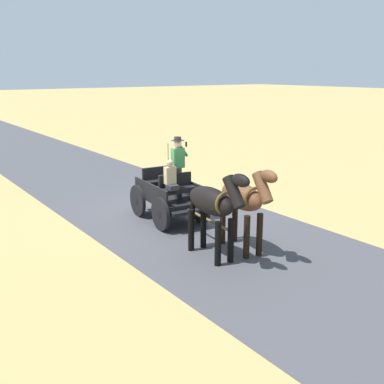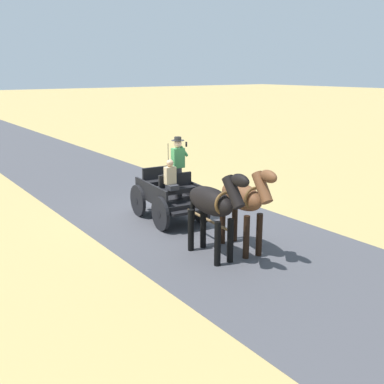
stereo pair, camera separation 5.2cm
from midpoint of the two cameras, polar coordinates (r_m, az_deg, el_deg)
name	(u,v)px [view 2 (the right image)]	position (r m, az deg, el deg)	size (l,w,h in m)	color
ground_plane	(168,214)	(14.32, -2.94, -2.68)	(200.00, 200.00, 0.00)	tan
road_surface	(168,213)	(14.32, -2.94, -2.66)	(5.59, 160.00, 0.01)	#424247
horse_drawn_carriage	(170,193)	(13.49, -2.65, -0.18)	(1.63, 4.52, 2.50)	black
horse_near_side	(244,199)	(11.09, 6.55, -0.86)	(0.78, 2.15, 2.21)	brown
horse_off_side	(213,204)	(10.61, 2.78, -1.50)	(0.61, 2.13, 2.21)	black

